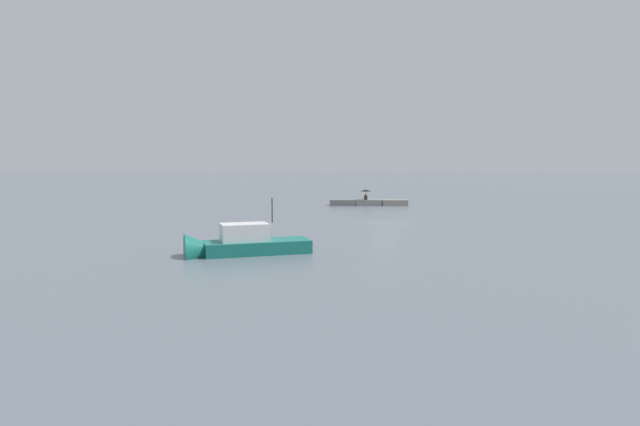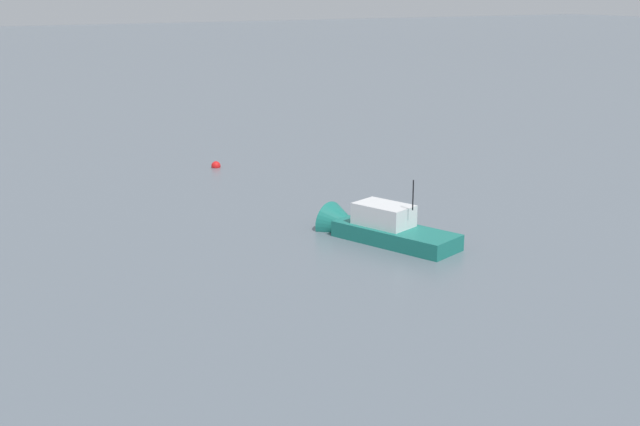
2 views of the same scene
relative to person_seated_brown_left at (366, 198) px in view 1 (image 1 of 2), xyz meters
name	(u,v)px [view 1 (image 1 of 2)]	position (x,y,z in m)	size (l,w,h in m)	color
ground_plane	(385,223)	(-0.32, 19.25, -0.94)	(500.00, 500.00, 0.00)	slate
seawall_pier	(368,203)	(-0.32, -0.01, -0.60)	(9.31, 1.76, 0.69)	gray
person_seated_brown_left	(366,198)	(0.00, 0.00, 0.00)	(0.40, 0.61, 0.73)	#1E2333
umbrella_open_black	(366,190)	(0.00, 0.05, 0.86)	(1.33, 1.33, 1.29)	black
motorboat_teal_near	(237,247)	(9.61, 35.40, -0.53)	(7.28, 4.26, 3.91)	#197266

